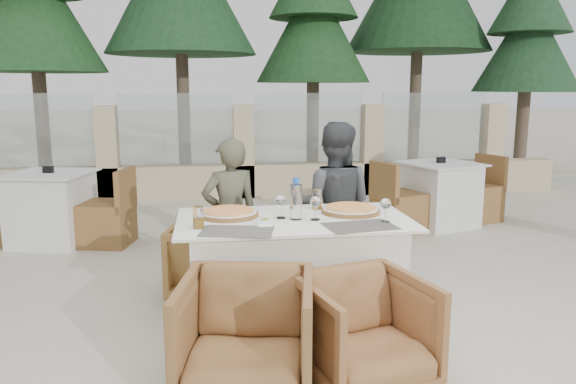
{
  "coord_description": "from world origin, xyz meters",
  "views": [
    {
      "loc": [
        -0.5,
        -3.7,
        1.66
      ],
      "look_at": [
        0.06,
        0.32,
        0.9
      ],
      "focal_mm": 35.0,
      "sensor_mm": 36.0,
      "label": 1
    }
  ],
  "objects": [
    {
      "name": "ground",
      "position": [
        0.0,
        0.0,
        0.0
      ],
      "size": [
        80.0,
        80.0,
        0.0
      ],
      "primitive_type": "plane",
      "color": "beige",
      "rests_on": "ground"
    },
    {
      "name": "sand_patch",
      "position": [
        0.0,
        14.0,
        0.01
      ],
      "size": [
        30.0,
        16.0,
        0.01
      ],
      "primitive_type": "cube",
      "color": "beige",
      "rests_on": "ground"
    },
    {
      "name": "perimeter_wall_far",
      "position": [
        0.0,
        4.8,
        0.8
      ],
      "size": [
        10.0,
        0.34,
        1.6
      ],
      "primitive_type": null,
      "color": "#C7B28C",
      "rests_on": "ground"
    },
    {
      "name": "pine_far_left",
      "position": [
        -3.5,
        7.0,
        2.75
      ],
      "size": [
        2.42,
        2.42,
        5.5
      ],
      "primitive_type": "cone",
      "color": "#204B21",
      "rests_on": "ground"
    },
    {
      "name": "pine_mid_left",
      "position": [
        -1.0,
        7.5,
        3.25
      ],
      "size": [
        2.86,
        2.86,
        6.5
      ],
      "primitive_type": "cone",
      "color": "#1E4723",
      "rests_on": "ground"
    },
    {
      "name": "pine_centre",
      "position": [
        1.5,
        7.2,
        2.5
      ],
      "size": [
        2.2,
        2.2,
        5.0
      ],
      "primitive_type": "cone",
      "color": "#1E4720",
      "rests_on": "ground"
    },
    {
      "name": "pine_mid_right",
      "position": [
        3.8,
        7.8,
        3.4
      ],
      "size": [
        2.99,
        2.99,
        6.8
      ],
      "primitive_type": "cone",
      "color": "#193E1D",
      "rests_on": "ground"
    },
    {
      "name": "pine_far_right",
      "position": [
        5.5,
        6.5,
        2.25
      ],
      "size": [
        1.98,
        1.98,
        4.5
      ],
      "primitive_type": "cone",
      "color": "#1E4324",
      "rests_on": "ground"
    },
    {
      "name": "dining_table",
      "position": [
        0.06,
        0.02,
        0.39
      ],
      "size": [
        1.6,
        0.9,
        0.77
      ],
      "primitive_type": null,
      "color": "white",
      "rests_on": "ground"
    },
    {
      "name": "placemat_near_left",
      "position": [
        -0.35,
        -0.28,
        0.77
      ],
      "size": [
        0.5,
        0.38,
        0.0
      ],
      "primitive_type": "cube",
      "rotation": [
        0.0,
        0.0,
        -0.19
      ],
      "color": "#5F5A52",
      "rests_on": "dining_table"
    },
    {
      "name": "placemat_near_right",
      "position": [
        0.45,
        -0.26,
        0.77
      ],
      "size": [
        0.49,
        0.37,
        0.0
      ],
      "primitive_type": "cube",
      "rotation": [
        0.0,
        0.0,
        0.15
      ],
      "color": "#555049",
      "rests_on": "dining_table"
    },
    {
      "name": "pizza_left",
      "position": [
        -0.38,
        0.15,
        0.8
      ],
      "size": [
        0.44,
        0.44,
        0.05
      ],
      "primitive_type": "cylinder",
      "rotation": [
        0.0,
        0.0,
        -0.06
      ],
      "color": "orange",
      "rests_on": "dining_table"
    },
    {
      "name": "pizza_right",
      "position": [
        0.49,
        0.14,
        0.8
      ],
      "size": [
        0.52,
        0.52,
        0.05
      ],
      "primitive_type": "cylinder",
      "rotation": [
        0.0,
        0.0,
        -0.28
      ],
      "color": "orange",
      "rests_on": "dining_table"
    },
    {
      "name": "water_bottle",
      "position": [
        0.07,
        -0.0,
        0.91
      ],
      "size": [
        0.11,
        0.11,
        0.29
      ],
      "primitive_type": "cylinder",
      "rotation": [
        0.0,
        0.0,
        0.38
      ],
      "color": "silver",
      "rests_on": "dining_table"
    },
    {
      "name": "wine_glass_centre",
      "position": [
        -0.03,
        0.04,
        0.86
      ],
      "size": [
        0.1,
        0.1,
        0.18
      ],
      "primitive_type": null,
      "rotation": [
        0.0,
        0.0,
        -0.4
      ],
      "color": "silver",
      "rests_on": "dining_table"
    },
    {
      "name": "wine_glass_near",
      "position": [
        0.2,
        -0.04,
        0.86
      ],
      "size": [
        0.09,
        0.09,
        0.18
      ],
      "primitive_type": null,
      "rotation": [
        0.0,
        0.0,
        0.17
      ],
      "color": "white",
      "rests_on": "dining_table"
    },
    {
      "name": "wine_glass_corner",
      "position": [
        0.65,
        -0.17,
        0.86
      ],
      "size": [
        0.09,
        0.09,
        0.18
      ],
      "primitive_type": null,
      "rotation": [
        0.0,
        0.0,
        -0.22
      ],
      "color": "silver",
      "rests_on": "dining_table"
    },
    {
      "name": "beer_glass_left",
      "position": [
        -0.59,
        -0.16,
        0.84
      ],
      "size": [
        0.09,
        0.09,
        0.14
      ],
      "primitive_type": "cylinder",
      "rotation": [
        0.0,
        0.0,
        -0.4
      ],
      "color": "orange",
      "rests_on": "dining_table"
    },
    {
      "name": "beer_glass_right",
      "position": [
        0.27,
        0.3,
        0.84
      ],
      "size": [
        0.08,
        0.08,
        0.14
      ],
      "primitive_type": "cylinder",
      "rotation": [
        0.0,
        0.0,
        0.17
      ],
      "color": "gold",
      "rests_on": "dining_table"
    },
    {
      "name": "olive_dish",
      "position": [
        -0.16,
        -0.13,
        0.79
      ],
      "size": [
        0.15,
        0.15,
        0.04
      ],
      "primitive_type": null,
      "rotation": [
        0.0,
        0.0,
        -0.43
      ],
      "color": "white",
      "rests_on": "dining_table"
    },
    {
      "name": "armchair_far_left",
      "position": [
        -0.49,
        0.65,
        0.31
      ],
      "size": [
        0.77,
        0.79,
        0.62
      ],
      "primitive_type": "imported",
      "rotation": [
        0.0,
        0.0,
        2.95
      ],
      "color": "olive",
      "rests_on": "ground"
    },
    {
      "name": "armchair_far_right",
      "position": [
        0.34,
        0.63,
        0.29
      ],
      "size": [
        0.71,
        0.72,
        0.57
      ],
      "primitive_type": "imported",
      "rotation": [
        0.0,
        0.0,
        3.31
      ],
      "color": "brown",
      "rests_on": "ground"
    },
    {
      "name": "armchair_near_left",
      "position": [
        -0.33,
        -0.85,
        0.33
      ],
      "size": [
        0.83,
        0.85,
        0.67
      ],
      "primitive_type": "imported",
      "rotation": [
        0.0,
        0.0,
        -0.18
      ],
      "color": "brown",
      "rests_on": "ground"
    },
    {
      "name": "armchair_near_right",
      "position": [
        0.34,
        -0.82,
        0.31
      ],
      "size": [
        0.82,
        0.83,
        0.62
      ],
      "primitive_type": "imported",
      "rotation": [
        0.0,
        0.0,
        0.26
      ],
      "color": "brown",
      "rests_on": "ground"
    },
    {
      "name": "diner_left",
      "position": [
        -0.36,
        0.7,
        0.64
      ],
      "size": [
        0.53,
        0.41,
        1.27
      ],
      "primitive_type": "imported",
      "rotation": [
        0.0,
        0.0,
        3.41
      ],
      "color": "#4B4C37",
      "rests_on": "ground"
    },
    {
      "name": "diner_right",
      "position": [
        0.49,
        0.71,
        0.69
      ],
      "size": [
        0.81,
        0.71,
        1.39
      ],
      "primitive_type": "imported",
      "rotation": [
        0.0,
        0.0,
        2.82
      ],
      "color": "#3E4144",
      "rests_on": "ground"
    },
    {
      "name": "bg_table_a",
      "position": [
        -2.2,
        2.46,
        0.39
      ],
      "size": [
        1.78,
        1.16,
        0.77
      ],
      "primitive_type": null,
      "rotation": [
        0.0,
        0.0,
        -0.22
      ],
      "color": "silver",
      "rests_on": "ground"
    },
    {
      "name": "bg_table_b",
      "position": [
        2.23,
        2.64,
        0.39
      ],
      "size": [
        1.82,
        1.31,
        0.77
      ],
      "primitive_type": null,
      "rotation": [
        0.0,
        0.0,
        0.33
      ],
      "color": "silver",
      "rests_on": "ground"
    }
  ]
}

